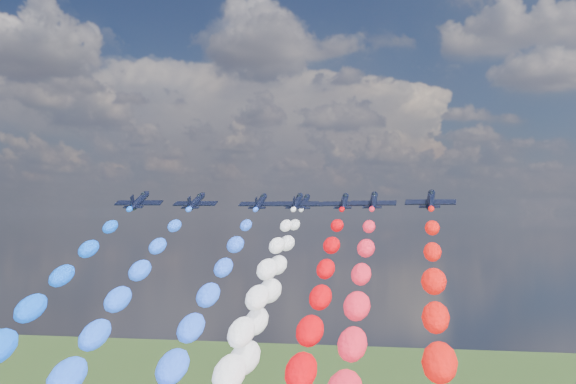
# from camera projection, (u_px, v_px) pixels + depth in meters

# --- Properties ---
(jet_0) EXTENTS (10.71, 14.05, 7.01)m
(jet_0) POSITION_uv_depth(u_px,v_px,m) (140.00, 201.00, 151.62)
(jet_0) COLOR black
(jet_1) EXTENTS (10.01, 13.55, 7.01)m
(jet_1) POSITION_uv_depth(u_px,v_px,m) (196.00, 201.00, 162.69)
(jet_1) COLOR black
(jet_2) EXTENTS (9.99, 13.54, 7.01)m
(jet_2) POSITION_uv_depth(u_px,v_px,m) (261.00, 202.00, 169.23)
(jet_2) COLOR black
(jet_3) EXTENTS (9.95, 13.50, 7.01)m
(jet_3) POSITION_uv_depth(u_px,v_px,m) (297.00, 202.00, 164.87)
(jet_3) COLOR black
(jet_4) EXTENTS (9.86, 13.44, 7.01)m
(jet_4) POSITION_uv_depth(u_px,v_px,m) (305.00, 202.00, 176.09)
(jet_4) COLOR black
(jet_5) EXTENTS (10.00, 13.54, 7.01)m
(jet_5) POSITION_uv_depth(u_px,v_px,m) (344.00, 202.00, 165.87)
(jet_5) COLOR black
(jet_6) EXTENTS (9.90, 13.46, 7.01)m
(jet_6) POSITION_uv_depth(u_px,v_px,m) (373.00, 201.00, 154.35)
(jet_6) COLOR black
(jet_7) EXTENTS (10.70, 14.04, 7.01)m
(jet_7) POSITION_uv_depth(u_px,v_px,m) (431.00, 200.00, 141.66)
(jet_7) COLOR black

